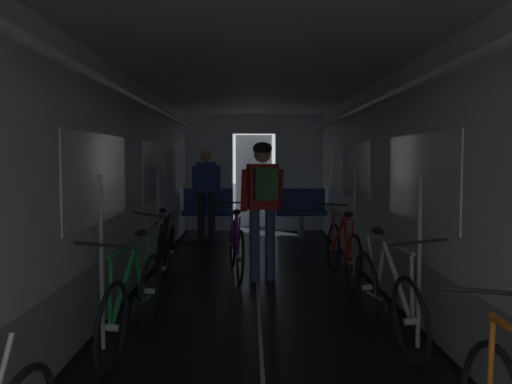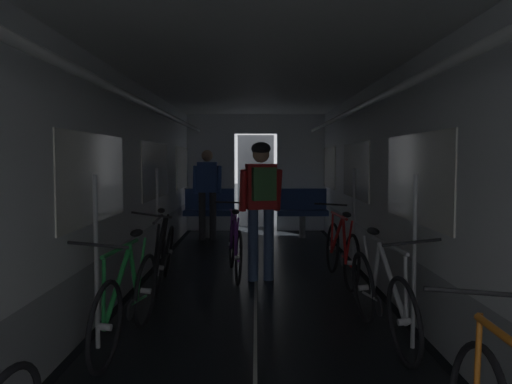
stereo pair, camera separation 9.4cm
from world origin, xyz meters
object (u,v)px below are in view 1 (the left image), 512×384
Objects in this scene: bench_seat_far_left at (208,208)px; bicycle_black at (165,255)px; person_standing_near_bench at (206,188)px; bicycle_red at (343,251)px; bicycle_purple_in_aisle at (236,247)px; bicycle_green at (133,301)px; bicycle_silver at (386,296)px; person_cyclist_aisle at (263,195)px; bench_seat_far_right at (301,208)px.

bicycle_black is at bearing -92.82° from bench_seat_far_left.
bicycle_black is 3.60m from person_standing_near_bench.
person_standing_near_bench reaches higher than bench_seat_far_left.
bicycle_red reaches higher than bicycle_purple_in_aisle.
bicycle_purple_in_aisle is at bearing 73.59° from bicycle_green.
bicycle_black is at bearing -146.73° from bicycle_purple_in_aisle.
bench_seat_far_left is 0.58× the size of bicycle_purple_in_aisle.
person_cyclist_aisle is at bearing 113.93° from bicycle_silver.
bicycle_red is 1.37m from bicycle_purple_in_aisle.
person_standing_near_bench is at bearing -89.59° from bench_seat_far_left.
bicycle_red is 1.00× the size of bicycle_silver.
bench_seat_far_right is 5.84m from bicycle_silver.
bicycle_black reaches higher than bench_seat_far_right.
bicycle_green is at bearing -115.39° from person_cyclist_aisle.
bench_seat_far_right is 0.58× the size of bicycle_black.
bicycle_purple_in_aisle is at bearing 166.66° from bicycle_red.
person_standing_near_bench reaches higher than bench_seat_far_right.
bicycle_green is 2.69m from bicycle_purple_in_aisle.
bench_seat_far_left is 4.18m from bicycle_red.
person_cyclist_aisle is at bearing 176.98° from bicycle_red.
person_standing_near_bench is (-0.97, 3.26, -0.10)m from person_cyclist_aisle.
person_standing_near_bench is at bearing 120.63° from bicycle_red.
bench_seat_far_left is at bearing 118.03° from bicycle_red.
bench_seat_far_right is 6.26m from bicycle_green.
bench_seat_far_left reaches higher than bicycle_purple_in_aisle.
person_cyclist_aisle is (-0.98, 2.20, 0.69)m from bicycle_silver.
bench_seat_far_right is 1.88m from person_standing_near_bench.
bench_seat_far_left is 3.80m from person_cyclist_aisle.
bicycle_red is 1.21m from person_cyclist_aisle.
bicycle_green is 1.00× the size of bicycle_purple_in_aisle.
bicycle_green is 5.61m from person_standing_near_bench.
bicycle_black is (-1.99, -3.92, -0.19)m from bench_seat_far_right.
bicycle_silver is at bearing -88.53° from bench_seat_far_right.
person_standing_near_bench is (-1.95, 5.46, 0.59)m from bicycle_silver.
bench_seat_far_left is at bearing 108.48° from bicycle_silver.
bicycle_purple_in_aisle is 1.00× the size of person_standing_near_bench.
person_standing_near_bench reaches higher than bicycle_purple_in_aisle.
person_cyclist_aisle reaches higher than person_standing_near_bench.
bicycle_green is (-1.93, -5.96, -0.18)m from bench_seat_far_right.
bench_seat_far_left is 0.58× the size of bicycle_green.
person_standing_near_bench reaches higher than bicycle_red.
bicycle_green reaches higher than bicycle_red.
bicycle_red is 3.90m from person_standing_near_bench.
bench_seat_far_right reaches higher than bicycle_green.
bicycle_silver is 2.79m from bicycle_purple_in_aisle.
bench_seat_far_left is 3.44m from bicycle_purple_in_aisle.
bicycle_green is 2.66m from person_cyclist_aisle.
bicycle_black reaches higher than bicycle_red.
person_cyclist_aisle reaches higher than bicycle_silver.
bicycle_silver reaches higher than bicycle_purple_in_aisle.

